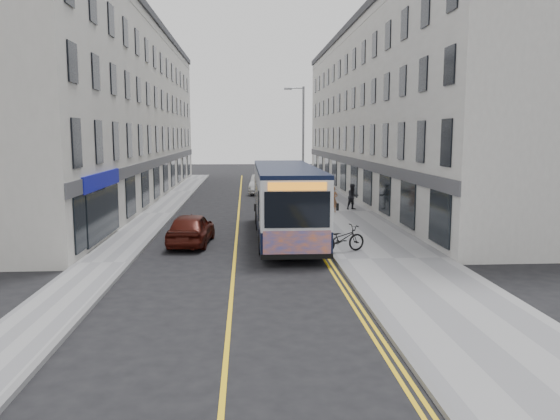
{
  "coord_description": "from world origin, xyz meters",
  "views": [
    {
      "loc": [
        0.47,
        -21.8,
        4.93
      ],
      "look_at": [
        1.98,
        2.12,
        1.6
      ],
      "focal_mm": 35.0,
      "sensor_mm": 36.0,
      "label": 1
    }
  ],
  "objects": [
    {
      "name": "car_white",
      "position": [
        1.8,
        23.79,
        0.77
      ],
      "size": [
        2.24,
        4.87,
        1.55
      ],
      "primitive_type": "imported",
      "rotation": [
        0.0,
        0.0,
        -0.13
      ],
      "color": "silver",
      "rests_on": "ground"
    },
    {
      "name": "road_centre_line",
      "position": [
        0.0,
        12.0,
        0.0
      ],
      "size": [
        0.12,
        64.0,
        0.01
      ],
      "primitive_type": "cube",
      "color": "yellow",
      "rests_on": "ground"
    },
    {
      "name": "kerb_east",
      "position": [
        4.0,
        12.0,
        0.07
      ],
      "size": [
        0.18,
        64.0,
        0.13
      ],
      "primitive_type": "cube",
      "color": "slate",
      "rests_on": "ground"
    },
    {
      "name": "bicycle",
      "position": [
        4.4,
        0.04,
        0.67
      ],
      "size": [
        2.23,
        1.44,
        1.1
      ],
      "primitive_type": "imported",
      "rotation": [
        0.0,
        0.0,
        1.94
      ],
      "color": "black",
      "rests_on": "pavement_east"
    },
    {
      "name": "pavement_east",
      "position": [
        6.25,
        12.0,
        0.06
      ],
      "size": [
        4.5,
        64.0,
        0.12
      ],
      "primitive_type": "cube",
      "color": "gray",
      "rests_on": "ground"
    },
    {
      "name": "city_bus",
      "position": [
        2.34,
        3.76,
        1.88
      ],
      "size": [
        2.76,
        11.85,
        3.44
      ],
      "color": "black",
      "rests_on": "ground"
    },
    {
      "name": "ground",
      "position": [
        0.0,
        0.0,
        0.0
      ],
      "size": [
        140.0,
        140.0,
        0.0
      ],
      "primitive_type": "plane",
      "color": "black",
      "rests_on": "ground"
    },
    {
      "name": "car_maroon",
      "position": [
        -2.0,
        2.54,
        0.73
      ],
      "size": [
        2.06,
        4.4,
        1.46
      ],
      "primitive_type": "imported",
      "rotation": [
        0.0,
        0.0,
        3.06
      ],
      "color": "#43110B",
      "rests_on": "ground"
    },
    {
      "name": "terrace_west",
      "position": [
        -9.0,
        21.0,
        6.5
      ],
      "size": [
        6.0,
        46.0,
        13.0
      ],
      "primitive_type": "cube",
      "color": "beige",
      "rests_on": "ground"
    },
    {
      "name": "kerb_west",
      "position": [
        -4.0,
        12.0,
        0.07
      ],
      "size": [
        0.18,
        64.0,
        0.13
      ],
      "primitive_type": "cube",
      "color": "slate",
      "rests_on": "ground"
    },
    {
      "name": "streetlamp",
      "position": [
        4.17,
        14.0,
        4.38
      ],
      "size": [
        1.32,
        0.18,
        8.0
      ],
      "color": "gray",
      "rests_on": "ground"
    },
    {
      "name": "pedestrian_near",
      "position": [
        5.9,
        11.67,
        0.92
      ],
      "size": [
        0.69,
        0.58,
        1.61
      ],
      "primitive_type": "imported",
      "rotation": [
        0.0,
        0.0,
        -0.4
      ],
      "color": "#946243",
      "rests_on": "pavement_east"
    },
    {
      "name": "terrace_east",
      "position": [
        11.5,
        21.0,
        6.5
      ],
      "size": [
        6.0,
        46.0,
        13.0
      ],
      "primitive_type": "cube",
      "color": "silver",
      "rests_on": "ground"
    },
    {
      "name": "road_dbl_yellow_inner",
      "position": [
        3.55,
        12.0,
        0.0
      ],
      "size": [
        0.1,
        64.0,
        0.01
      ],
      "primitive_type": "cube",
      "color": "yellow",
      "rests_on": "ground"
    },
    {
      "name": "pedestrian_far",
      "position": [
        7.35,
        12.73,
        0.95
      ],
      "size": [
        0.97,
        0.86,
        1.66
      ],
      "primitive_type": "imported",
      "rotation": [
        0.0,
        0.0,
        0.34
      ],
      "color": "black",
      "rests_on": "pavement_east"
    },
    {
      "name": "pavement_west",
      "position": [
        -5.0,
        12.0,
        0.06
      ],
      "size": [
        2.0,
        64.0,
        0.12
      ],
      "primitive_type": "cube",
      "color": "gray",
      "rests_on": "ground"
    },
    {
      "name": "road_dbl_yellow_outer",
      "position": [
        3.75,
        12.0,
        0.0
      ],
      "size": [
        0.1,
        64.0,
        0.01
      ],
      "primitive_type": "cube",
      "color": "yellow",
      "rests_on": "ground"
    }
  ]
}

